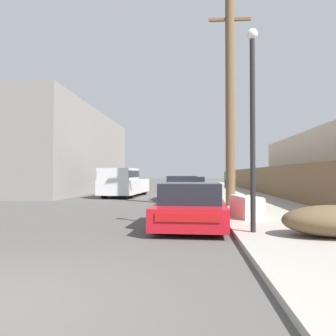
{
  "coord_description": "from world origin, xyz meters",
  "views": [
    {
      "loc": [
        2.21,
        -3.34,
        1.46
      ],
      "look_at": [
        1.13,
        11.84,
        1.75
      ],
      "focal_mm": 35.0,
      "sensor_mm": 36.0,
      "label": 1
    }
  ],
  "objects_px": {
    "parked_sports_car_red": "(192,206)",
    "utility_pole": "(230,100)",
    "pickup_truck": "(124,183)",
    "pedestrian": "(226,178)",
    "car_parked_far": "(193,185)",
    "car_parked_mid": "(183,189)",
    "street_lamp": "(253,114)",
    "discarded_fridge": "(246,207)",
    "brush_pile": "(334,221)"
  },
  "relations": [
    {
      "from": "pickup_truck",
      "to": "brush_pile",
      "type": "xyz_separation_m",
      "value": [
        7.44,
        -13.6,
        -0.46
      ]
    },
    {
      "from": "pedestrian",
      "to": "pickup_truck",
      "type": "bearing_deg",
      "value": -126.35
    },
    {
      "from": "pedestrian",
      "to": "utility_pole",
      "type": "bearing_deg",
      "value": -95.37
    },
    {
      "from": "discarded_fridge",
      "to": "utility_pole",
      "type": "bearing_deg",
      "value": 82.16
    },
    {
      "from": "parked_sports_car_red",
      "to": "utility_pole",
      "type": "distance_m",
      "value": 6.51
    },
    {
      "from": "parked_sports_car_red",
      "to": "utility_pole",
      "type": "xyz_separation_m",
      "value": [
        1.66,
        4.78,
        4.1
      ]
    },
    {
      "from": "discarded_fridge",
      "to": "utility_pole",
      "type": "distance_m",
      "value": 5.66
    },
    {
      "from": "car_parked_mid",
      "to": "pedestrian",
      "type": "distance_m",
      "value": 13.17
    },
    {
      "from": "discarded_fridge",
      "to": "brush_pile",
      "type": "xyz_separation_m",
      "value": [
        1.36,
        -3.11,
        0.01
      ]
    },
    {
      "from": "car_parked_far",
      "to": "pickup_truck",
      "type": "height_order",
      "value": "pickup_truck"
    },
    {
      "from": "discarded_fridge",
      "to": "pickup_truck",
      "type": "height_order",
      "value": "pickup_truck"
    },
    {
      "from": "street_lamp",
      "to": "pedestrian",
      "type": "xyz_separation_m",
      "value": [
        1.85,
        23.55,
        -1.81
      ]
    },
    {
      "from": "discarded_fridge",
      "to": "street_lamp",
      "type": "height_order",
      "value": "street_lamp"
    },
    {
      "from": "utility_pole",
      "to": "discarded_fridge",
      "type": "bearing_deg",
      "value": -89.33
    },
    {
      "from": "discarded_fridge",
      "to": "car_parked_mid",
      "type": "height_order",
      "value": "car_parked_mid"
    },
    {
      "from": "pickup_truck",
      "to": "utility_pole",
      "type": "bearing_deg",
      "value": 135.87
    },
    {
      "from": "parked_sports_car_red",
      "to": "pedestrian",
      "type": "distance_m",
      "value": 22.12
    },
    {
      "from": "pedestrian",
      "to": "car_parked_far",
      "type": "bearing_deg",
      "value": -120.87
    },
    {
      "from": "discarded_fridge",
      "to": "parked_sports_car_red",
      "type": "bearing_deg",
      "value": -158.1
    },
    {
      "from": "parked_sports_car_red",
      "to": "utility_pole",
      "type": "height_order",
      "value": "utility_pole"
    },
    {
      "from": "car_parked_mid",
      "to": "street_lamp",
      "type": "relative_size",
      "value": 0.97
    },
    {
      "from": "car_parked_mid",
      "to": "pedestrian",
      "type": "xyz_separation_m",
      "value": [
        3.76,
        12.62,
        0.42
      ]
    },
    {
      "from": "pedestrian",
      "to": "street_lamp",
      "type": "bearing_deg",
      "value": -94.49
    },
    {
      "from": "discarded_fridge",
      "to": "brush_pile",
      "type": "relative_size",
      "value": 0.8
    },
    {
      "from": "parked_sports_car_red",
      "to": "street_lamp",
      "type": "distance_m",
      "value": 3.2
    },
    {
      "from": "discarded_fridge",
      "to": "brush_pile",
      "type": "bearing_deg",
      "value": -74.95
    },
    {
      "from": "car_parked_far",
      "to": "brush_pile",
      "type": "relative_size",
      "value": 1.94
    },
    {
      "from": "discarded_fridge",
      "to": "car_parked_mid",
      "type": "xyz_separation_m",
      "value": [
        -2.19,
        8.26,
        0.19
      ]
    },
    {
      "from": "pickup_truck",
      "to": "street_lamp",
      "type": "height_order",
      "value": "street_lamp"
    },
    {
      "from": "discarded_fridge",
      "to": "car_parked_far",
      "type": "relative_size",
      "value": 0.41
    },
    {
      "from": "brush_pile",
      "to": "parked_sports_car_red",
      "type": "bearing_deg",
      "value": 145.36
    },
    {
      "from": "car_parked_mid",
      "to": "utility_pole",
      "type": "distance_m",
      "value": 6.38
    },
    {
      "from": "discarded_fridge",
      "to": "utility_pole",
      "type": "relative_size",
      "value": 0.2
    },
    {
      "from": "brush_pile",
      "to": "pedestrian",
      "type": "xyz_separation_m",
      "value": [
        0.21,
        23.99,
        0.61
      ]
    },
    {
      "from": "utility_pole",
      "to": "brush_pile",
      "type": "height_order",
      "value": "utility_pole"
    },
    {
      "from": "car_parked_mid",
      "to": "pickup_truck",
      "type": "relative_size",
      "value": 0.77
    },
    {
      "from": "discarded_fridge",
      "to": "street_lamp",
      "type": "relative_size",
      "value": 0.37
    },
    {
      "from": "pickup_truck",
      "to": "street_lamp",
      "type": "distance_m",
      "value": 14.52
    },
    {
      "from": "discarded_fridge",
      "to": "parked_sports_car_red",
      "type": "relative_size",
      "value": 0.38
    },
    {
      "from": "car_parked_mid",
      "to": "car_parked_far",
      "type": "relative_size",
      "value": 1.07
    },
    {
      "from": "car_parked_mid",
      "to": "pedestrian",
      "type": "relative_size",
      "value": 2.53
    },
    {
      "from": "car_parked_mid",
      "to": "brush_pile",
      "type": "distance_m",
      "value": 11.91
    },
    {
      "from": "utility_pole",
      "to": "street_lamp",
      "type": "xyz_separation_m",
      "value": [
        -0.24,
        -6.46,
        -1.78
      ]
    },
    {
      "from": "car_parked_mid",
      "to": "car_parked_far",
      "type": "height_order",
      "value": "car_parked_mid"
    },
    {
      "from": "street_lamp",
      "to": "car_parked_far",
      "type": "bearing_deg",
      "value": 94.02
    },
    {
      "from": "discarded_fridge",
      "to": "car_parked_far",
      "type": "height_order",
      "value": "car_parked_far"
    },
    {
      "from": "car_parked_far",
      "to": "utility_pole",
      "type": "relative_size",
      "value": 0.48
    },
    {
      "from": "pickup_truck",
      "to": "utility_pole",
      "type": "distance_m",
      "value": 9.76
    },
    {
      "from": "car_parked_mid",
      "to": "pickup_truck",
      "type": "bearing_deg",
      "value": 151.38
    },
    {
      "from": "car_parked_mid",
      "to": "utility_pole",
      "type": "height_order",
      "value": "utility_pole"
    }
  ]
}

